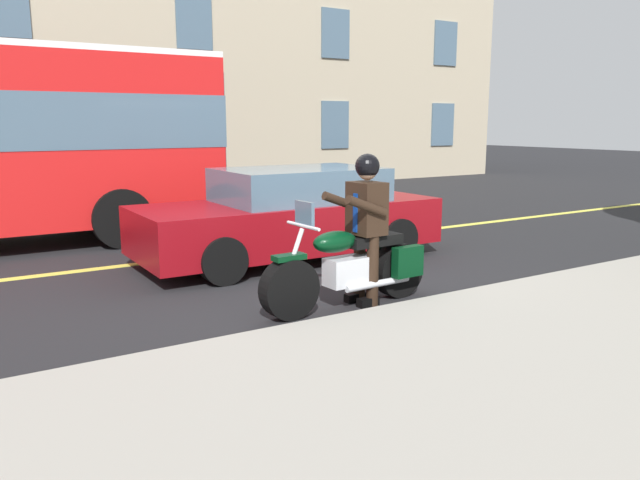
# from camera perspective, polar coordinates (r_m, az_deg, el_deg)

# --- Properties ---
(ground_plane) EXTENTS (80.00, 80.00, 0.00)m
(ground_plane) POSITION_cam_1_polar(r_m,az_deg,el_deg) (8.58, -0.25, -3.28)
(ground_plane) COLOR black
(sidewalk_curb) EXTENTS (60.00, 5.00, 0.15)m
(sidewalk_curb) POSITION_cam_1_polar(r_m,az_deg,el_deg) (5.46, 26.04, -11.94)
(sidewalk_curb) COLOR #9E998E
(sidewalk_curb) RESTS_ON ground_plane
(lane_center_stripe) EXTENTS (60.00, 0.16, 0.01)m
(lane_center_stripe) POSITION_cam_1_polar(r_m,az_deg,el_deg) (10.29, -6.12, -0.94)
(lane_center_stripe) COLOR #E5DB4C
(lane_center_stripe) RESTS_ON ground_plane
(motorcycle_main) EXTENTS (2.22, 0.66, 1.26)m
(motorcycle_main) POSITION_cam_1_polar(r_m,az_deg,el_deg) (7.08, 2.98, -2.56)
(motorcycle_main) COLOR black
(motorcycle_main) RESTS_ON ground_plane
(rider_main) EXTENTS (0.64, 0.57, 1.74)m
(rider_main) POSITION_cam_1_polar(r_m,az_deg,el_deg) (7.09, 4.22, 2.25)
(rider_main) COLOR black
(rider_main) RESTS_ON ground_plane
(car_silver) EXTENTS (4.60, 1.92, 1.40)m
(car_silver) POSITION_cam_1_polar(r_m,az_deg,el_deg) (9.46, -2.64, 2.30)
(car_silver) COLOR maroon
(car_silver) RESTS_ON ground_plane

